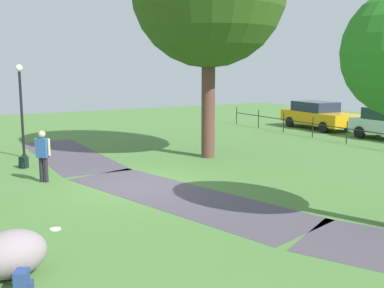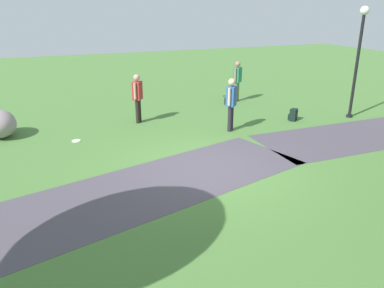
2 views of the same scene
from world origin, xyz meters
TOP-DOWN VIEW (x-y plane):
  - ground_plane at (0.00, 0.00)m, footprint 48.00×48.00m
  - footpath_segment_near at (-6.00, -0.56)m, footprint 8.03×2.50m
  - footpath_segment_mid at (1.87, 0.39)m, footprint 8.35×4.33m
  - lamp_post at (-6.31, -2.21)m, footprint 0.28×0.28m
  - woman_with_handbag at (-3.84, -5.80)m, footprint 0.43×0.41m
  - man_near_boulder at (-1.79, -2.47)m, footprint 0.42×0.42m
  - passerby_on_path at (0.60, -4.42)m, footprint 0.40×0.44m
  - handbag_on_grass at (-3.25, -5.57)m, footprint 0.37×0.37m
  - spare_backpack_on_lawn at (-4.25, -2.62)m, footprint 0.35×0.35m
  - frisbee_on_grass at (2.75, -3.28)m, footprint 0.25×0.25m

SIDE VIEW (x-z plane):
  - ground_plane at x=0.00m, z-range 0.00..0.00m
  - footpath_segment_near at x=-6.00m, z-range 0.00..0.01m
  - footpath_segment_mid at x=1.87m, z-range 0.00..0.01m
  - frisbee_on_grass at x=2.75m, z-range 0.00..0.02m
  - handbag_on_grass at x=-3.25m, z-range -0.01..0.29m
  - spare_backpack_on_lawn at x=-4.25m, z-range -0.01..0.39m
  - woman_with_handbag at x=-3.84m, z-range 0.12..1.71m
  - passerby_on_path at x=0.60m, z-range 0.12..1.72m
  - man_near_boulder at x=-1.79m, z-range 0.12..1.74m
  - lamp_post at x=-6.31m, z-range 0.42..4.06m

